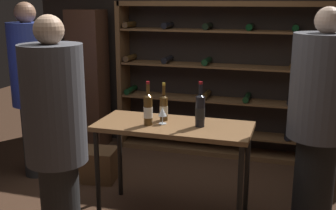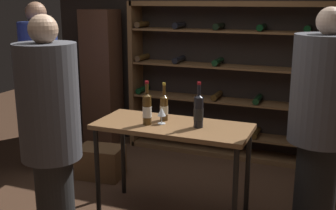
% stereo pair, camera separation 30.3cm
% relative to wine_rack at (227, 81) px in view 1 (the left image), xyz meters
% --- Properties ---
extents(back_wall, '(4.58, 0.10, 2.65)m').
position_rel_wine_rack_xyz_m(back_wall, '(-0.34, 0.21, 0.38)').
color(back_wall, black).
rests_on(back_wall, ground).
extents(wine_rack, '(2.79, 0.32, 1.90)m').
position_rel_wine_rack_xyz_m(wine_rack, '(0.00, 0.00, 0.00)').
color(wine_rack, brown).
rests_on(wine_rack, ground).
extents(tasting_table, '(1.35, 0.59, 0.87)m').
position_rel_wine_rack_xyz_m(tasting_table, '(-0.19, -1.69, -0.18)').
color(tasting_table, brown).
rests_on(tasting_table, ground).
extents(person_bystander_dark_jacket, '(0.52, 0.52, 1.86)m').
position_rel_wine_rack_xyz_m(person_bystander_dark_jacket, '(1.01, -1.46, 0.07)').
color(person_bystander_dark_jacket, black).
rests_on(person_bystander_dark_jacket, ground).
extents(person_guest_khaki, '(0.44, 0.44, 1.82)m').
position_rel_wine_rack_xyz_m(person_guest_khaki, '(-0.82, -2.53, 0.05)').
color(person_guest_khaki, '#272727').
rests_on(person_guest_khaki, ground).
extents(person_guest_blue_shirt, '(0.41, 0.41, 1.89)m').
position_rel_wine_rack_xyz_m(person_guest_blue_shirt, '(-1.91, -1.25, 0.10)').
color(person_guest_blue_shirt, '#2D2D2D').
rests_on(person_guest_blue_shirt, ground).
extents(wine_crate, '(0.52, 0.40, 0.34)m').
position_rel_wine_rack_xyz_m(wine_crate, '(-1.24, -1.18, -0.78)').
color(wine_crate, brown).
rests_on(wine_crate, ground).
extents(display_cabinet, '(0.44, 0.36, 1.79)m').
position_rel_wine_rack_xyz_m(display_cabinet, '(-1.80, -0.15, -0.05)').
color(display_cabinet, '#4C2D1E').
rests_on(display_cabinet, ground).
extents(wine_bottle_black_capsule, '(0.07, 0.07, 0.34)m').
position_rel_wine_rack_xyz_m(wine_bottle_black_capsule, '(-0.31, -1.59, 0.04)').
color(wine_bottle_black_capsule, '#4C3314').
rests_on(wine_bottle_black_capsule, tasting_table).
extents(wine_bottle_red_label, '(0.08, 0.08, 0.38)m').
position_rel_wine_rack_xyz_m(wine_bottle_red_label, '(-0.39, -1.77, 0.06)').
color(wine_bottle_red_label, '#4C3314').
rests_on(wine_bottle_red_label, tasting_table).
extents(wine_bottle_green_slim, '(0.08, 0.08, 0.39)m').
position_rel_wine_rack_xyz_m(wine_bottle_green_slim, '(0.04, -1.68, 0.06)').
color(wine_bottle_green_slim, black).
rests_on(wine_bottle_green_slim, tasting_table).
extents(wine_glass_stemmed_left, '(0.08, 0.08, 0.15)m').
position_rel_wine_rack_xyz_m(wine_glass_stemmed_left, '(-0.28, -1.71, 0.02)').
color(wine_glass_stemmed_left, silver).
rests_on(wine_glass_stemmed_left, tasting_table).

